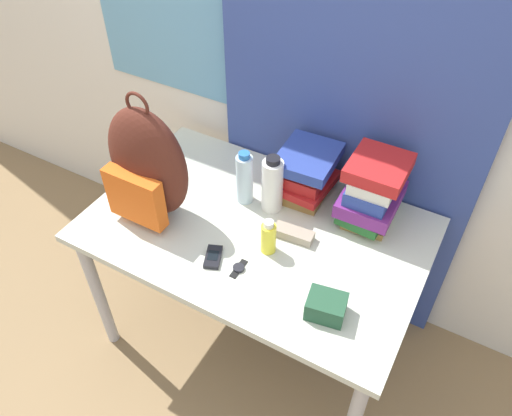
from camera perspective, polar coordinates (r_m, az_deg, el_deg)
The scene contains 14 objects.
ground_plane at distance 2.32m, azimuth -5.35°, elevation -21.55°, with size 12.00×12.00×0.00m, color #8C704C.
wall_back at distance 1.96m, azimuth 7.32°, elevation 17.78°, with size 6.00×0.06×2.50m.
curtain_blue at distance 1.87m, azimuth 11.36°, elevation 15.87°, with size 1.08×0.04×2.50m.
desk at distance 1.96m, azimuth -0.00°, elevation -3.87°, with size 1.27×0.82×0.73m.
backpack at distance 1.86m, azimuth -12.36°, elevation 4.66°, with size 0.33×0.21×0.52m.
book_stack_left at distance 1.98m, azimuth 5.64°, elevation 3.97°, with size 0.24×0.26×0.21m.
book_stack_center at distance 1.89m, azimuth 13.24°, elevation 1.92°, with size 0.21×0.27×0.27m.
water_bottle at distance 1.93m, azimuth -1.31°, elevation 3.40°, with size 0.07×0.07×0.24m.
sports_bottle at distance 1.90m, azimuth 1.80°, elevation 2.70°, with size 0.08×0.08×0.25m.
sunscreen_bottle at distance 1.77m, azimuth 1.43°, elevation -3.36°, with size 0.06×0.06×0.14m.
cell_phone at distance 1.79m, azimuth -4.92°, elevation -5.59°, with size 0.09×0.12×0.02m.
sunglasses_case at distance 1.85m, azimuth 4.32°, elevation -2.97°, with size 0.15×0.07×0.04m.
camera_pouch at distance 1.64m, azimuth 8.02°, elevation -11.07°, with size 0.14×0.12×0.07m.
wristwatch at distance 1.76m, azimuth -2.00°, elevation -6.89°, with size 0.04×0.09×0.01m.
Camera 1 is at (0.65, -0.74, 2.10)m, focal length 35.00 mm.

